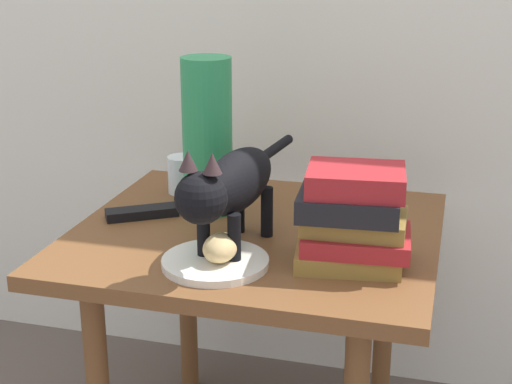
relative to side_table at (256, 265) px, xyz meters
name	(u,v)px	position (x,y,z in m)	size (l,w,h in m)	color
side_table	(256,265)	(0.00, 0.00, 0.00)	(0.72, 0.65, 0.55)	brown
plate	(215,262)	(-0.02, -0.19, 0.08)	(0.19, 0.19, 0.01)	silver
bread_roll	(220,248)	(-0.01, -0.20, 0.12)	(0.08, 0.06, 0.05)	#E0BC7A
cat	(231,185)	(-0.01, -0.13, 0.21)	(0.12, 0.48, 0.23)	black
book_stack	(353,219)	(0.21, -0.12, 0.16)	(0.21, 0.16, 0.18)	olive
green_vase	(207,137)	(-0.13, 0.08, 0.24)	(0.10, 0.10, 0.33)	#288C51
candle_jar	(183,177)	(-0.22, 0.18, 0.11)	(0.07, 0.07, 0.08)	silver
tv_remote	(142,213)	(-0.25, 0.01, 0.09)	(0.15, 0.04, 0.02)	black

